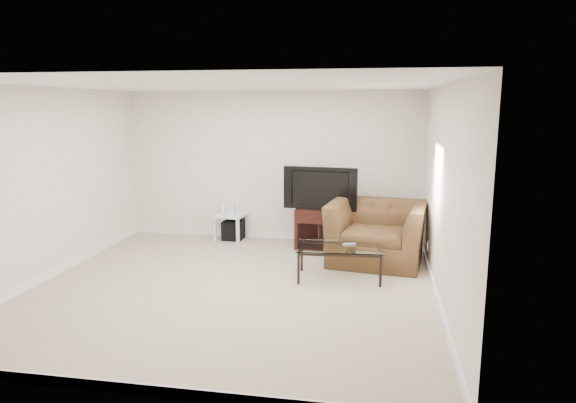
% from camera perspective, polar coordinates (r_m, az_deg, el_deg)
% --- Properties ---
extents(floor, '(5.00, 5.00, 0.00)m').
position_cam_1_polar(floor, '(6.60, -6.17, -9.47)').
color(floor, tan).
rests_on(floor, ground).
extents(ceiling, '(5.00, 5.00, 0.00)m').
position_cam_1_polar(ceiling, '(6.21, -6.64, 12.75)').
color(ceiling, white).
rests_on(ceiling, ground).
extents(wall_back, '(5.00, 0.02, 2.50)m').
position_cam_1_polar(wall_back, '(8.69, -1.77, 3.94)').
color(wall_back, silver).
rests_on(wall_back, ground).
extents(wall_left, '(0.02, 5.00, 2.50)m').
position_cam_1_polar(wall_left, '(7.39, -25.37, 1.72)').
color(wall_left, silver).
rests_on(wall_left, ground).
extents(wall_right, '(0.02, 5.00, 2.50)m').
position_cam_1_polar(wall_right, '(6.08, 16.84, 0.58)').
color(wall_right, silver).
rests_on(wall_right, ground).
extents(plate_back, '(0.12, 0.02, 0.12)m').
position_cam_1_polar(plate_back, '(9.07, -10.50, 4.05)').
color(plate_back, white).
rests_on(plate_back, wall_back).
extents(plate_right_switch, '(0.02, 0.09, 0.13)m').
position_cam_1_polar(plate_right_switch, '(7.65, 15.38, 2.65)').
color(plate_right_switch, white).
rests_on(plate_right_switch, wall_right).
extents(plate_right_outlet, '(0.02, 0.08, 0.12)m').
position_cam_1_polar(plate_right_outlet, '(7.55, 15.23, -4.83)').
color(plate_right_outlet, white).
rests_on(plate_right_outlet, wall_right).
extents(tv_stand, '(0.82, 0.60, 0.65)m').
position_cam_1_polar(tv_stand, '(8.28, 3.75, -2.92)').
color(tv_stand, black).
rests_on(tv_stand, floor).
extents(dvd_player, '(0.44, 0.32, 0.06)m').
position_cam_1_polar(dvd_player, '(8.19, 3.72, -1.51)').
color(dvd_player, black).
rests_on(dvd_player, tv_stand).
extents(television, '(1.11, 0.34, 0.67)m').
position_cam_1_polar(television, '(8.11, 3.77, 1.59)').
color(television, black).
rests_on(television, tv_stand).
extents(side_table, '(0.52, 0.52, 0.44)m').
position_cam_1_polar(side_table, '(8.82, -6.33, -2.81)').
color(side_table, '#A9BCCF').
rests_on(side_table, floor).
extents(subwoofer, '(0.34, 0.34, 0.33)m').
position_cam_1_polar(subwoofer, '(8.84, -6.11, -3.20)').
color(subwoofer, black).
rests_on(subwoofer, floor).
extents(game_console, '(0.05, 0.15, 0.20)m').
position_cam_1_polar(game_console, '(8.78, -7.08, -0.73)').
color(game_console, white).
rests_on(game_console, side_table).
extents(game_case, '(0.05, 0.13, 0.18)m').
position_cam_1_polar(game_case, '(8.72, -6.08, -0.88)').
color(game_case, silver).
rests_on(game_case, side_table).
extents(recliner, '(1.47, 1.06, 1.19)m').
position_cam_1_polar(recliner, '(7.55, 9.83, -2.29)').
color(recliner, brown).
rests_on(recliner, floor).
extents(coffee_table, '(1.16, 0.71, 0.44)m').
position_cam_1_polar(coffee_table, '(6.86, 5.73, -6.77)').
color(coffee_table, black).
rests_on(coffee_table, floor).
extents(remote, '(0.18, 0.11, 0.02)m').
position_cam_1_polar(remote, '(6.90, 6.81, -4.70)').
color(remote, '#B2B2B7').
rests_on(remote, coffee_table).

